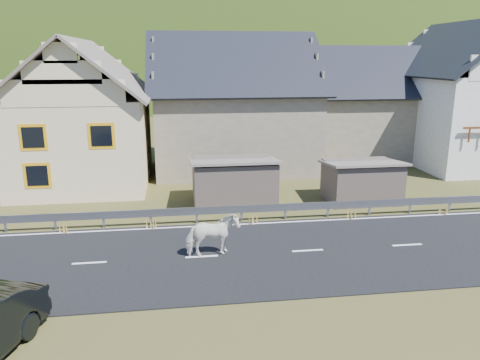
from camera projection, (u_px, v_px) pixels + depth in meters
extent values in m
plane|color=#373D19|center=(307.00, 252.00, 17.69)|extent=(160.00, 160.00, 0.00)
cube|color=black|center=(308.00, 251.00, 17.68)|extent=(60.00, 7.00, 0.04)
cube|color=silver|center=(308.00, 250.00, 17.68)|extent=(60.00, 6.60, 0.01)
cube|color=#93969B|center=(285.00, 207.00, 21.07)|extent=(28.00, 0.08, 0.34)
cube|color=#93969B|center=(5.00, 224.00, 19.55)|extent=(0.10, 0.06, 0.70)
cube|color=#93969B|center=(55.00, 222.00, 19.82)|extent=(0.10, 0.06, 0.70)
cube|color=#93969B|center=(103.00, 220.00, 20.08)|extent=(0.10, 0.06, 0.70)
cube|color=#93969B|center=(151.00, 218.00, 20.35)|extent=(0.10, 0.06, 0.70)
cube|color=#93969B|center=(197.00, 216.00, 20.61)|extent=(0.10, 0.06, 0.70)
cube|color=#93969B|center=(242.00, 214.00, 20.88)|extent=(0.10, 0.06, 0.70)
cube|color=#93969B|center=(285.00, 212.00, 21.15)|extent=(0.10, 0.06, 0.70)
cube|color=#93969B|center=(328.00, 210.00, 21.41)|extent=(0.10, 0.06, 0.70)
cube|color=#93969B|center=(369.00, 208.00, 21.68)|extent=(0.10, 0.06, 0.70)
cube|color=#93969B|center=(410.00, 206.00, 21.94)|extent=(0.10, 0.06, 0.70)
cube|color=#93969B|center=(450.00, 205.00, 22.21)|extent=(0.10, 0.06, 0.70)
cube|color=brown|center=(234.00, 182.00, 23.37)|extent=(4.30, 3.30, 2.40)
cube|color=brown|center=(361.00, 182.00, 23.78)|extent=(3.80, 2.90, 2.20)
cube|color=beige|center=(86.00, 139.00, 27.22)|extent=(7.00, 9.00, 5.00)
cube|color=#EBA212|center=(33.00, 137.00, 22.47)|extent=(1.30, 0.12, 1.30)
cube|color=#EBA212|center=(102.00, 136.00, 22.90)|extent=(1.30, 0.12, 1.30)
cube|color=#EBA212|center=(37.00, 176.00, 22.95)|extent=(1.30, 0.12, 1.30)
cube|color=gray|center=(49.00, 67.00, 27.36)|extent=(0.70, 0.70, 2.40)
cube|color=gray|center=(233.00, 129.00, 31.29)|extent=(10.00, 9.00, 5.00)
cube|color=gray|center=(363.00, 125.00, 34.59)|extent=(9.00, 8.00, 4.60)
cube|color=white|center=(464.00, 119.00, 32.34)|extent=(8.00, 10.00, 6.00)
ellipsoid|color=#263F0F|center=(199.00, 124.00, 195.88)|extent=(440.00, 280.00, 260.00)
imported|color=white|center=(212.00, 235.00, 17.03)|extent=(1.16, 2.02, 1.61)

